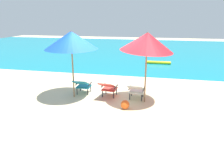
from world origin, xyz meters
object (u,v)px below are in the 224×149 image
Objects in this scene: lounge_chair_right at (136,90)px; beach_umbrella_left at (71,40)px; lounge_chair_left at (82,85)px; beach_umbrella_right at (147,42)px; beach_ball at (125,105)px; lounge_chair_center at (108,87)px; swim_buoy at (158,62)px.

lounge_chair_right is 0.36× the size of beach_umbrella_left.
beach_umbrella_right reaches higher than lounge_chair_left.
beach_ball is (2.06, -0.66, -2.01)m from beach_umbrella_left.
lounge_chair_center is at bearing 176.73° from lounge_chair_right.
swim_buoy is at bearing 82.50° from lounge_chair_right.
beach_umbrella_left reaches higher than lounge_chair_right.
lounge_chair_center is 3.09× the size of beach_ball.
lounge_chair_left is 3.00× the size of beach_ball.
lounge_chair_right reaches higher than beach_ball.
lounge_chair_right is at bearing 163.78° from beach_umbrella_right.
lounge_chair_left and lounge_chair_right have the same top height.
lounge_chair_center is (-1.89, -6.34, 0.31)m from swim_buoy.
beach_umbrella_right reaches higher than beach_umbrella_left.
swim_buoy is 6.92m from lounge_chair_left.
lounge_chair_right is 2.93m from beach_umbrella_left.
beach_umbrella_right reaches higher than beach_ball.
beach_umbrella_right is (2.66, 0.07, -0.00)m from beach_umbrella_left.
swim_buoy is 1.74× the size of lounge_chair_center.
beach_umbrella_right reaches higher than lounge_chair_center.
lounge_chair_center is 1.02× the size of lounge_chair_right.
lounge_chair_left is 0.97× the size of lounge_chair_center.
swim_buoy is 1.79× the size of lounge_chair_left.
swim_buoy is at bearing 64.12° from beach_umbrella_left.
lounge_chair_center is 2.23m from beach_umbrella_right.
beach_umbrella_left is at bearing -178.59° from beach_umbrella_right.
beach_umbrella_left is at bearing -127.74° from lounge_chair_left.
lounge_chair_center and lounge_chair_right have the same top height.
lounge_chair_center is 0.36× the size of beach_umbrella_right.
beach_umbrella_right is 8.51× the size of beach_ball.
beach_umbrella_left is 8.38× the size of beach_ball.
lounge_chair_left is at bearing 52.26° from beach_umbrella_left.
lounge_chair_center is at bearing 9.67° from beach_umbrella_left.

